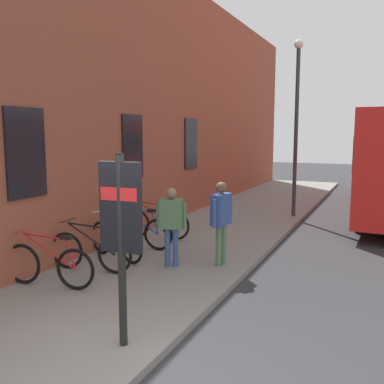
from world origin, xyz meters
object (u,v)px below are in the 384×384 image
object	(u,v)px
transit_info_sign	(121,220)
street_lamp	(297,114)
bicycle_by_door	(116,241)
bicycle_beside_lamp	(138,231)
bicycle_far_end	(49,265)
pedestrian_by_facade	(171,219)
bicycle_nearest_sign	(156,223)
pedestrian_crossing_street	(221,215)
bicycle_under_window	(91,251)

from	to	relation	value
transit_info_sign	street_lamp	xyz separation A→B (m)	(9.37, -0.22, 1.60)
bicycle_by_door	bicycle_beside_lamp	distance (m)	0.93
bicycle_far_end	transit_info_sign	bearing A→B (deg)	-117.46
transit_info_sign	pedestrian_by_facade	world-z (taller)	transit_info_sign
bicycle_by_door	transit_info_sign	xyz separation A→B (m)	(-3.08, -2.22, 1.21)
bicycle_beside_lamp	pedestrian_by_facade	world-z (taller)	pedestrian_by_facade
bicycle_nearest_sign	transit_info_sign	distance (m)	5.58
bicycle_by_door	pedestrian_crossing_street	world-z (taller)	pedestrian_crossing_street
bicycle_nearest_sign	pedestrian_by_facade	xyz separation A→B (m)	(-1.86, -1.39, 0.57)
transit_info_sign	street_lamp	size ratio (longest dim) A/B	0.44
street_lamp	transit_info_sign	bearing A→B (deg)	178.67
pedestrian_by_facade	pedestrian_crossing_street	xyz separation A→B (m)	(0.52, -0.84, 0.06)
bicycle_under_window	transit_info_sign	bearing A→B (deg)	-135.04
bicycle_by_door	bicycle_beside_lamp	world-z (taller)	same
bicycle_by_door	pedestrian_by_facade	world-z (taller)	pedestrian_by_facade
pedestrian_by_facade	bicycle_by_door	bearing A→B (deg)	90.07
bicycle_nearest_sign	pedestrian_crossing_street	bearing A→B (deg)	-121.00
street_lamp	bicycle_under_window	bearing A→B (deg)	161.45
bicycle_far_end	bicycle_under_window	distance (m)	1.00
bicycle_under_window	pedestrian_crossing_street	distance (m)	2.62
bicycle_by_door	bicycle_nearest_sign	xyz separation A→B (m)	(1.86, 0.08, -0.00)
bicycle_nearest_sign	pedestrian_by_facade	distance (m)	2.39
bicycle_under_window	bicycle_beside_lamp	xyz separation A→B (m)	(1.82, 0.06, 0.00)
transit_info_sign	street_lamp	distance (m)	9.51
street_lamp	bicycle_by_door	bearing A→B (deg)	158.81
bicycle_by_door	street_lamp	world-z (taller)	street_lamp
pedestrian_crossing_street	street_lamp	world-z (taller)	street_lamp
bicycle_under_window	pedestrian_by_facade	bearing A→B (deg)	-55.26
bicycle_nearest_sign	transit_info_sign	world-z (taller)	transit_info_sign
pedestrian_crossing_street	street_lamp	bearing A→B (deg)	-2.82
pedestrian_crossing_street	bicycle_by_door	bearing A→B (deg)	103.51
bicycle_beside_lamp	pedestrian_crossing_street	distance (m)	2.31
transit_info_sign	pedestrian_crossing_street	distance (m)	3.64
bicycle_under_window	bicycle_nearest_sign	bearing A→B (deg)	2.33
bicycle_by_door	pedestrian_by_facade	xyz separation A→B (m)	(0.00, -1.31, 0.57)
bicycle_far_end	street_lamp	bearing A→B (deg)	-17.15
pedestrian_crossing_street	street_lamp	size ratio (longest dim) A/B	0.31
bicycle_beside_lamp	pedestrian_by_facade	xyz separation A→B (m)	(-0.93, -1.34, 0.57)
bicycle_far_end	bicycle_beside_lamp	size ratio (longest dim) A/B	0.99
bicycle_by_door	pedestrian_crossing_street	bearing A→B (deg)	-76.49
pedestrian_crossing_street	bicycle_far_end	bearing A→B (deg)	137.02
pedestrian_by_facade	pedestrian_crossing_street	distance (m)	0.99
bicycle_under_window	bicycle_by_door	distance (m)	0.89
bicycle_by_door	transit_info_sign	distance (m)	3.99
bicycle_beside_lamp	transit_info_sign	bearing A→B (deg)	-150.70
bicycle_by_door	bicycle_nearest_sign	distance (m)	1.86
pedestrian_by_facade	street_lamp	xyz separation A→B (m)	(6.29, -1.13, 2.23)
bicycle_far_end	street_lamp	world-z (taller)	street_lamp
transit_info_sign	bicycle_nearest_sign	bearing A→B (deg)	24.98
transit_info_sign	bicycle_under_window	bearing A→B (deg)	44.96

